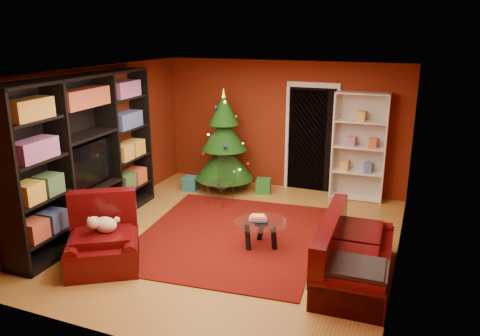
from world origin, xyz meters
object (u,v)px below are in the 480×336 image
at_px(gift_box_green, 263,186).
at_px(sofa, 356,250).
at_px(coffee_table, 261,234).
at_px(gift_box_teal, 191,183).
at_px(rug, 230,236).
at_px(armchair, 103,240).
at_px(christmas_tree, 224,142).
at_px(white_bookshelf, 359,147).
at_px(dog, 105,225).
at_px(media_unit, 85,156).
at_px(acrylic_chair, 220,184).

relative_size(gift_box_green, sofa, 0.15).
height_order(sofa, coffee_table, sofa).
relative_size(gift_box_teal, sofa, 0.14).
height_order(rug, armchair, armchair).
distance_m(christmas_tree, coffee_table, 2.82).
xyz_separation_m(white_bookshelf, sofa, (0.45, -3.11, -0.61)).
bearing_deg(white_bookshelf, sofa, -83.13).
relative_size(white_bookshelf, dog, 5.32).
height_order(christmas_tree, gift_box_teal, christmas_tree).
bearing_deg(dog, rug, 17.69).
bearing_deg(sofa, media_unit, 87.88).
xyz_separation_m(christmas_tree, armchair, (-0.26, -3.59, -0.62)).
height_order(gift_box_green, coffee_table, coffee_table).
bearing_deg(sofa, gift_box_green, 36.96).
bearing_deg(rug, white_bookshelf, 57.57).
distance_m(rug, white_bookshelf, 3.15).
bearing_deg(rug, media_unit, -165.22).
bearing_deg(gift_box_teal, acrylic_chair, -29.93).
bearing_deg(media_unit, dog, -44.13).
bearing_deg(armchair, christmas_tree, 53.05).
xyz_separation_m(gift_box_green, sofa, (2.24, -2.76, 0.28)).
xyz_separation_m(white_bookshelf, armchair, (-2.85, -4.08, -0.63)).
bearing_deg(gift_box_teal, media_unit, -104.60).
bearing_deg(rug, christmas_tree, 115.89).
height_order(rug, gift_box_green, gift_box_green).
bearing_deg(christmas_tree, armchair, -94.18).
distance_m(dog, acrylic_chair, 2.79).
distance_m(coffee_table, acrylic_chair, 1.94).
bearing_deg(gift_box_teal, white_bookshelf, 13.09).
bearing_deg(christmas_tree, dog, -94.02).
bearing_deg(gift_box_green, gift_box_teal, -164.58).
relative_size(dog, sofa, 0.20).
relative_size(sofa, acrylic_chair, 2.39).
bearing_deg(acrylic_chair, rug, -46.76).
bearing_deg(christmas_tree, sofa, -40.77).
distance_m(white_bookshelf, dog, 4.93).
relative_size(rug, white_bookshelf, 1.52).
xyz_separation_m(white_bookshelf, acrylic_chair, (-2.32, -1.27, -0.63)).
bearing_deg(dog, christmas_tree, 53.21).
xyz_separation_m(gift_box_teal, acrylic_chair, (0.91, -0.52, 0.27)).
bearing_deg(sofa, dog, 103.19).
xyz_separation_m(gift_box_teal, dog, (0.40, -3.26, 0.46)).
xyz_separation_m(gift_box_green, acrylic_chair, (-0.54, -0.92, 0.27)).
bearing_deg(white_bookshelf, rug, -123.87).
bearing_deg(media_unit, sofa, -2.49).
distance_m(christmas_tree, gift_box_teal, 1.12).
bearing_deg(armchair, gift_box_teal, 63.78).
relative_size(gift_box_green, dog, 0.71).
relative_size(gift_box_teal, gift_box_green, 0.99).
relative_size(armchair, sofa, 0.53).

